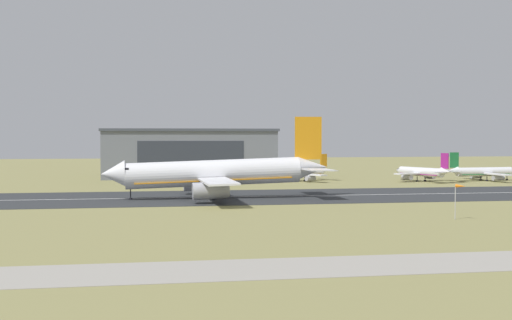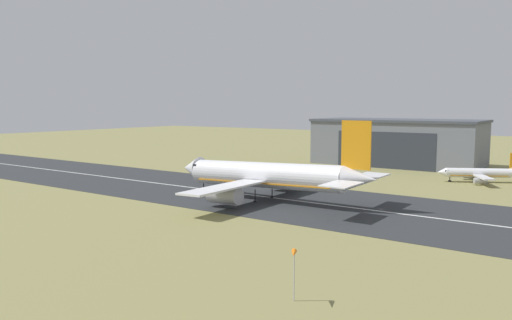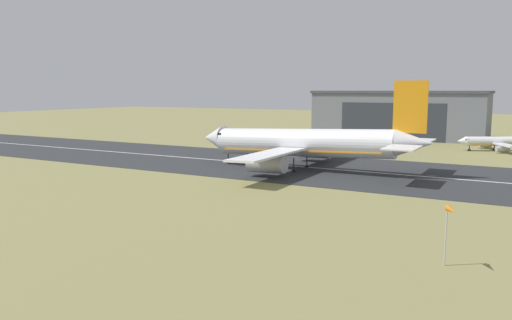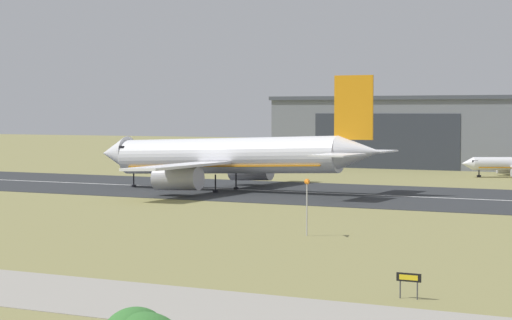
# 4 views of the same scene
# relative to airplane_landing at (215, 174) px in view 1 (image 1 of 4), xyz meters

# --- Properties ---
(ground_plane) EXTENTS (697.00, 697.00, 0.00)m
(ground_plane) POSITION_rel_airplane_landing_xyz_m (30.39, -50.65, -5.68)
(ground_plane) COLOR olive
(runway_strip) EXTENTS (457.00, 40.79, 0.06)m
(runway_strip) POSITION_rel_airplane_landing_xyz_m (30.39, 3.44, -5.65)
(runway_strip) COLOR #2B2D30
(runway_strip) RESTS_ON ground_plane
(runway_centreline) EXTENTS (411.30, 0.70, 0.01)m
(runway_centreline) POSITION_rel_airplane_landing_xyz_m (30.39, 3.44, -5.61)
(runway_centreline) COLOR silver
(runway_centreline) RESTS_ON runway_strip
(hangar_building) EXTENTS (59.20, 27.25, 16.73)m
(hangar_building) POSITION_rel_airplane_landing_xyz_m (0.97, 85.46, 2.71)
(hangar_building) COLOR slate
(hangar_building) RESTS_ON ground_plane
(airplane_landing) EXTENTS (52.02, 50.52, 18.75)m
(airplane_landing) POSITION_rel_airplane_landing_xyz_m (0.00, 0.00, 0.00)
(airplane_landing) COLOR white
(airplane_landing) RESTS_ON ground_plane
(airplane_parked_west) EXTENTS (19.02, 24.17, 9.12)m
(airplane_parked_west) POSITION_rel_airplane_landing_xyz_m (70.99, 48.73, -2.72)
(airplane_parked_west) COLOR white
(airplane_parked_west) RESTS_ON ground_plane
(airplane_parked_centre) EXTENTS (23.09, 20.48, 8.47)m
(airplane_parked_centre) POSITION_rel_airplane_landing_xyz_m (34.50, 57.25, -3.04)
(airplane_parked_centre) COLOR white
(airplane_parked_centre) RESTS_ON ground_plane
(airplane_parked_east) EXTENTS (25.38, 24.73, 9.12)m
(airplane_parked_east) POSITION_rel_airplane_landing_xyz_m (91.75, 48.60, -2.89)
(airplane_parked_east) COLOR white
(airplane_parked_east) RESTS_ON ground_plane
(windsock_pole) EXTENTS (1.43, 2.05, 6.09)m
(windsock_pole) POSITION_rel_airplane_landing_xyz_m (35.89, -48.46, -0.29)
(windsock_pole) COLOR #B7B7BC
(windsock_pole) RESTS_ON ground_plane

